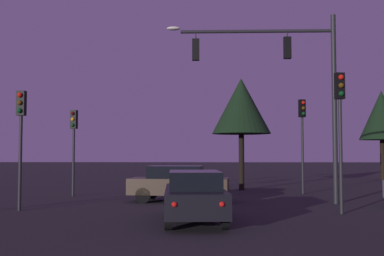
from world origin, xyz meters
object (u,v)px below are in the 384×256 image
object	(u,v)px
traffic_light_corner_left	(340,114)
car_crossing_right	(178,183)
traffic_light_far_side	(21,125)
car_nearside_lane	(194,195)
traffic_signal_mast_arm	(288,74)
traffic_light_corner_right	(74,135)
tree_behind_sign	(241,106)
tree_center_horizon	(382,116)
traffic_light_median	(302,127)

from	to	relation	value
traffic_light_corner_left	car_crossing_right	distance (m)	7.48
traffic_light_far_side	car_nearside_lane	size ratio (longest dim) A/B	0.91
traffic_signal_mast_arm	traffic_light_far_side	distance (m)	10.66
traffic_light_corner_right	tree_behind_sign	xyz separation A→B (m)	(8.37, 4.19, 1.77)
car_crossing_right	tree_behind_sign	distance (m)	8.28
traffic_light_corner_left	traffic_light_corner_right	xyz separation A→B (m)	(-10.97, 6.36, -0.44)
traffic_signal_mast_arm	tree_center_horizon	xyz separation A→B (m)	(10.44, 18.10, -0.29)
car_nearside_lane	tree_center_horizon	bearing A→B (deg)	58.77
traffic_signal_mast_arm	traffic_light_corner_right	distance (m)	10.52
traffic_light_corner_left	car_nearside_lane	size ratio (longest dim) A/B	1.01
traffic_light_median	car_crossing_right	size ratio (longest dim) A/B	1.10
traffic_light_far_side	tree_center_horizon	xyz separation A→B (m)	(20.50, 20.77, 1.98)
tree_center_horizon	traffic_light_median	bearing A→B (deg)	-123.62
traffic_light_median	tree_behind_sign	size ratio (longest dim) A/B	0.76
traffic_light_median	car_nearside_lane	world-z (taller)	traffic_light_median
traffic_signal_mast_arm	traffic_light_median	xyz separation A→B (m)	(1.52, 4.70, -1.96)
car_nearside_lane	tree_center_horizon	size ratio (longest dim) A/B	0.68
traffic_signal_mast_arm	car_nearside_lane	bearing A→B (deg)	-125.35
traffic_light_far_side	car_crossing_right	bearing A→B (deg)	31.49
traffic_light_median	tree_center_horizon	bearing A→B (deg)	56.38
traffic_light_median	traffic_signal_mast_arm	bearing A→B (deg)	-107.97
traffic_light_far_side	tree_behind_sign	size ratio (longest dim) A/B	0.68
traffic_signal_mast_arm	traffic_light_median	distance (m)	5.31
traffic_light_corner_right	traffic_light_median	world-z (taller)	traffic_light_median
traffic_light_median	tree_center_horizon	distance (m)	16.18
car_nearside_lane	tree_behind_sign	world-z (taller)	tree_behind_sign
traffic_light_median	traffic_light_far_side	distance (m)	13.73
traffic_light_median	tree_center_horizon	size ratio (longest dim) A/B	0.68
traffic_signal_mast_arm	traffic_light_corner_left	world-z (taller)	traffic_signal_mast_arm
car_nearside_lane	tree_center_horizon	world-z (taller)	tree_center_horizon
traffic_light_corner_right	tree_center_horizon	size ratio (longest dim) A/B	0.59
traffic_signal_mast_arm	tree_behind_sign	world-z (taller)	traffic_signal_mast_arm
car_nearside_lane	tree_behind_sign	xyz separation A→B (m)	(2.33, 12.51, 3.92)
traffic_light_corner_left	traffic_light_far_side	bearing A→B (deg)	176.84
car_nearside_lane	traffic_signal_mast_arm	bearing A→B (deg)	54.65
traffic_light_far_side	car_crossing_right	size ratio (longest dim) A/B	0.99
traffic_light_far_side	tree_behind_sign	bearing A→B (deg)	48.86
traffic_light_far_side	car_crossing_right	distance (m)	6.83
traffic_light_far_side	tree_center_horizon	bearing A→B (deg)	45.36
traffic_light_corner_right	tree_behind_sign	distance (m)	9.53
traffic_light_corner_left	tree_behind_sign	bearing A→B (deg)	103.84
traffic_signal_mast_arm	tree_behind_sign	xyz separation A→B (m)	(-1.39, 7.27, -0.62)
traffic_signal_mast_arm	car_crossing_right	bearing A→B (deg)	171.20
car_crossing_right	tree_behind_sign	world-z (taller)	tree_behind_sign
traffic_light_corner_right	traffic_light_far_side	xyz separation A→B (m)	(-0.30, -5.73, 0.12)
traffic_light_median	traffic_light_far_side	world-z (taller)	traffic_light_median
car_crossing_right	tree_behind_sign	xyz separation A→B (m)	(3.18, 6.56, 3.92)
traffic_light_corner_left	tree_center_horizon	size ratio (longest dim) A/B	0.68
tree_center_horizon	tree_behind_sign	bearing A→B (deg)	-137.51
tree_center_horizon	car_crossing_right	bearing A→B (deg)	-130.78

